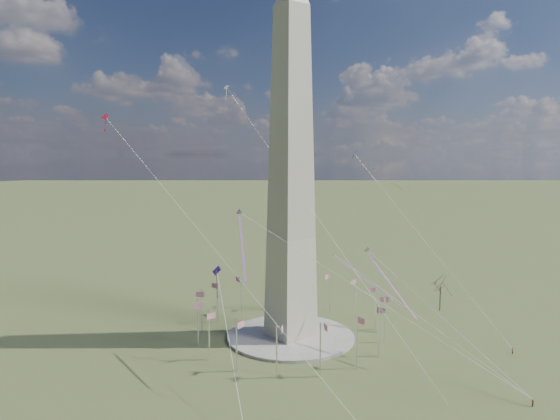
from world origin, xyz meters
TOP-DOWN VIEW (x-y plane):
  - ground at (0.00, 0.00)m, footprint 2000.00×2000.00m
  - plaza at (0.00, 0.00)m, footprint 36.00×36.00m
  - washington_monument at (0.00, 0.00)m, footprint 15.56×15.56m
  - flagpole_ring at (-0.00, -0.00)m, footprint 54.40×54.40m
  - tree_near at (54.69, -10.32)m, footprint 7.04×7.04m
  - person_east at (38.75, -43.92)m, footprint 0.74×0.62m
  - person_centre at (16.19, -60.54)m, footprint 0.90×0.42m
  - kite_delta_black at (36.08, 10.43)m, footprint 16.53×15.92m
  - kite_diamond_purple at (-23.43, 0.21)m, footprint 1.79×2.80m
  - kite_streamer_left at (13.51, -21.77)m, footprint 5.07×20.71m
  - kite_streamer_mid at (-20.30, -6.57)m, footprint 10.80×18.61m
  - kite_streamer_right at (22.18, -3.85)m, footprint 11.42×19.82m
  - kite_small_red at (-40.23, 30.57)m, footprint 1.84×1.67m
  - kite_small_white at (4.37, 41.47)m, footprint 1.22×2.04m

SIDE VIEW (x-z plane):
  - ground at x=0.00m, z-range 0.00..0.00m
  - plaza at x=0.00m, z-range 0.00..0.80m
  - person_centre at x=16.19m, z-range 0.00..1.50m
  - person_east at x=38.75m, z-range 0.00..1.74m
  - flagpole_ring at x=0.00m, z-range 0.77..13.77m
  - tree_near at x=54.69m, z-range 2.63..14.95m
  - kite_streamer_right at x=22.18m, z-range 8.78..23.75m
  - kite_streamer_left at x=13.51m, z-range 13.78..28.11m
  - kite_diamond_purple at x=-23.43m, z-range 17.36..25.97m
  - kite_streamer_mid at x=-20.30m, z-range 25.11..39.17m
  - washington_monument at x=0.00m, z-range -2.05..97.95m
  - kite_delta_black at x=36.08m, z-range 43.25..58.65m
  - kite_small_red at x=-40.23m, z-range 58.89..63.97m
  - kite_small_white at x=4.37m, z-range 71.53..76.34m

